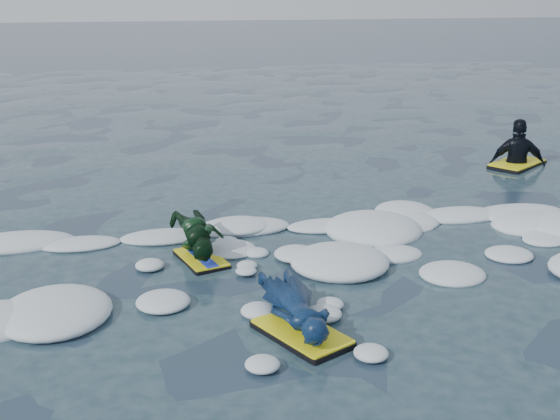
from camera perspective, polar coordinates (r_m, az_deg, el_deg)
The scene contains 5 objects.
ground at distance 7.79m, azimuth -0.88°, elevation -5.80°, with size 120.00×120.00×0.00m, color #162435.
foam_band at distance 8.73m, azimuth -2.16°, elevation -3.14°, with size 12.00×3.10×0.30m, color white, non-canonical shape.
prone_woman_unit at distance 6.73m, azimuth 1.33°, elevation -8.01°, with size 0.90×1.54×0.37m.
prone_child_unit at distance 8.46m, azimuth -6.59°, elevation -2.22°, with size 0.65×1.26×0.47m.
waiting_rider_unit at distance 13.37m, azimuth 18.69°, elevation 3.41°, with size 1.30×1.16×1.72m.
Camera 1 is at (-1.34, -7.01, 3.12)m, focal length 45.00 mm.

